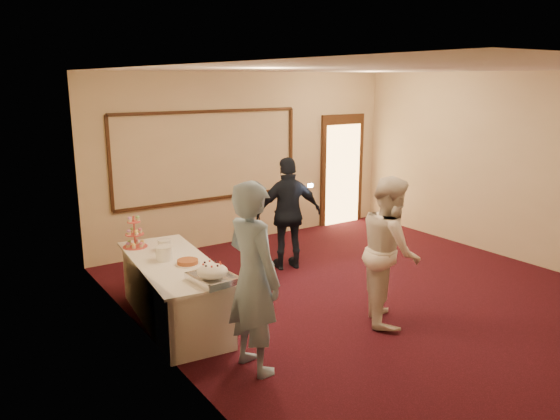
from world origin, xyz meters
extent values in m
plane|color=black|center=(0.00, 0.00, 0.00)|extent=(7.00, 7.00, 0.00)
cube|color=beige|center=(0.00, 3.50, 1.50)|extent=(6.00, 0.04, 3.00)
cube|color=beige|center=(-3.00, 0.00, 1.50)|extent=(0.04, 7.00, 3.00)
cube|color=beige|center=(3.00, 0.00, 1.50)|extent=(0.04, 7.00, 3.00)
cube|color=white|center=(0.00, 0.00, 3.00)|extent=(6.00, 7.00, 0.04)
cube|color=#381C11|center=(-0.80, 3.47, 0.85)|extent=(3.40, 0.04, 0.05)
cube|color=#381C11|center=(-0.80, 3.47, 2.35)|extent=(3.40, 0.04, 0.05)
cube|color=#381C11|center=(-2.50, 3.47, 1.60)|extent=(0.05, 0.04, 1.50)
cube|color=#381C11|center=(0.90, 3.47, 1.60)|extent=(0.05, 0.04, 1.50)
cube|color=#381C11|center=(2.15, 3.46, 1.10)|extent=(1.05, 0.06, 2.20)
cube|color=#FFBF66|center=(2.15, 3.43, 1.00)|extent=(0.85, 0.02, 2.00)
cube|color=silver|center=(-2.58, 0.93, 0.37)|extent=(0.96, 2.13, 0.74)
cube|color=silver|center=(-2.58, 0.93, 0.76)|extent=(1.06, 2.25, 0.03)
cube|color=silver|center=(-2.49, 0.06, 0.79)|extent=(0.44, 0.54, 0.04)
ellipsoid|color=white|center=(-2.49, 0.06, 0.89)|extent=(0.33, 0.33, 0.15)
cube|color=silver|center=(-2.38, 0.22, 0.82)|extent=(0.20, 0.32, 0.01)
cylinder|color=#CC4B45|center=(-2.75, 1.73, 0.98)|extent=(0.02, 0.02, 0.41)
cylinder|color=#CC4B45|center=(-2.75, 1.73, 0.78)|extent=(0.31, 0.31, 0.01)
cylinder|color=#CC4B45|center=(-2.75, 1.73, 0.94)|extent=(0.24, 0.24, 0.01)
cylinder|color=#CC4B45|center=(-2.75, 1.73, 1.11)|extent=(0.16, 0.16, 0.01)
cylinder|color=white|center=(-2.65, 1.03, 0.85)|extent=(0.19, 0.19, 0.16)
cylinder|color=white|center=(-2.65, 1.03, 0.94)|extent=(0.21, 0.21, 0.01)
cylinder|color=white|center=(-2.50, 1.37, 0.84)|extent=(0.17, 0.17, 0.14)
cylinder|color=white|center=(-2.50, 1.37, 0.91)|extent=(0.18, 0.18, 0.01)
cylinder|color=white|center=(-2.48, 0.73, 0.78)|extent=(0.29, 0.29, 0.01)
cylinder|color=brown|center=(-2.48, 0.73, 0.80)|extent=(0.24, 0.24, 0.05)
imported|color=#83A6CA|center=(-2.34, -0.54, 0.98)|extent=(0.52, 0.75, 1.95)
imported|color=white|center=(-0.40, -0.46, 0.89)|extent=(1.05, 1.10, 1.79)
imported|color=black|center=(-0.32, 1.77, 0.87)|extent=(1.10, 0.70, 1.74)
cube|color=white|center=(-0.08, 1.55, 1.32)|extent=(0.07, 0.04, 0.05)
camera|label=1|loc=(-4.94, -4.89, 2.88)|focal=35.00mm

